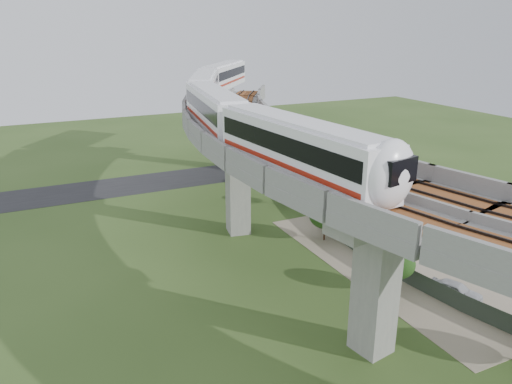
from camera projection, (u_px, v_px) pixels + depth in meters
ground at (280, 279)px, 40.07m from camera, size 160.00×160.00×0.00m
dirt_lot at (430, 256)px, 44.08m from camera, size 18.00×26.00×0.04m
asphalt_road at (173, 180)px, 65.71m from camera, size 60.00×8.00×0.03m
viaduct at (325, 165)px, 38.74m from camera, size 19.58×73.98×11.40m
metro_train at (230, 98)px, 50.88m from camera, size 20.58×59.00×3.64m
fence at (378, 249)px, 43.82m from camera, size 3.87×38.73×1.50m
tree_0 at (283, 170)px, 61.74m from camera, size 2.50×2.50×3.35m
tree_1 at (286, 187)px, 55.74m from camera, size 2.28×2.28×3.18m
tree_2 at (325, 215)px, 46.52m from camera, size 3.09×3.09×3.91m
tree_3 at (397, 264)px, 37.47m from camera, size 2.68×2.68×3.54m
car_white at (456, 290)px, 37.07m from camera, size 2.96×4.17×1.32m
car_red at (426, 229)px, 48.40m from camera, size 3.19×2.67×1.03m
car_dark at (343, 224)px, 49.55m from camera, size 4.27×2.04×1.20m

